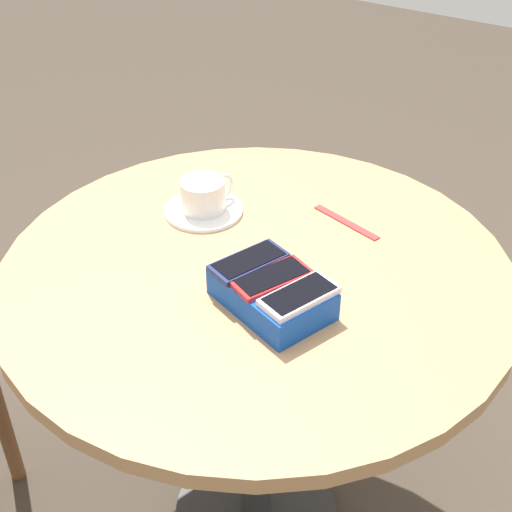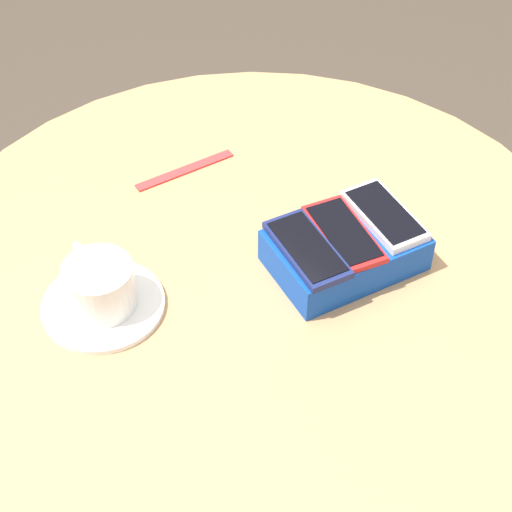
{
  "view_description": "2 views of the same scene",
  "coord_description": "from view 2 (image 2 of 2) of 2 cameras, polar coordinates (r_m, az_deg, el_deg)",
  "views": [
    {
      "loc": [
        -0.58,
        0.87,
        1.51
      ],
      "look_at": [
        0.0,
        0.0,
        0.77
      ],
      "focal_mm": 50.0,
      "sensor_mm": 36.0,
      "label": 1
    },
    {
      "loc": [
        0.58,
        0.55,
        1.58
      ],
      "look_at": [
        0.0,
        0.0,
        0.77
      ],
      "focal_mm": 60.0,
      "sensor_mm": 36.0,
      "label": 2
    }
  ],
  "objects": [
    {
      "name": "saucer",
      "position": [
        1.12,
        -10.15,
        -3.23
      ],
      "size": [
        0.16,
        0.16,
        0.01
      ],
      "primitive_type": "cylinder",
      "color": "white",
      "rests_on": "round_table"
    },
    {
      "name": "coffee_cup",
      "position": [
        1.1,
        -10.45,
        -1.86
      ],
      "size": [
        0.09,
        0.12,
        0.06
      ],
      "color": "white",
      "rests_on": "saucer"
    },
    {
      "name": "phone_box",
      "position": [
        1.15,
        5.95,
        0.4
      ],
      "size": [
        0.23,
        0.18,
        0.05
      ],
      "color": "#0F42AD",
      "rests_on": "round_table"
    },
    {
      "name": "round_table",
      "position": [
        1.24,
        0.0,
        -4.47
      ],
      "size": [
        0.94,
        0.94,
        0.75
      ],
      "color": "#2D2D2D",
      "rests_on": "ground_plane"
    },
    {
      "name": "phone_white",
      "position": [
        1.16,
        8.56,
        2.72
      ],
      "size": [
        0.1,
        0.14,
        0.01
      ],
      "color": "silver",
      "rests_on": "phone_box"
    },
    {
      "name": "phone_red",
      "position": [
        1.13,
        5.87,
        1.51
      ],
      "size": [
        0.11,
        0.15,
        0.01
      ],
      "color": "red",
      "rests_on": "phone_box"
    },
    {
      "name": "lanyard_strap",
      "position": [
        1.31,
        -4.75,
        5.72
      ],
      "size": [
        0.16,
        0.06,
        0.0
      ],
      "primitive_type": "cube",
      "rotation": [
        0.0,
        0.0,
        -0.25
      ],
      "color": "red",
      "rests_on": "round_table"
    },
    {
      "name": "phone_navy",
      "position": [
        1.1,
        3.41,
        0.47
      ],
      "size": [
        0.1,
        0.15,
        0.01
      ],
      "color": "navy",
      "rests_on": "phone_box"
    }
  ]
}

